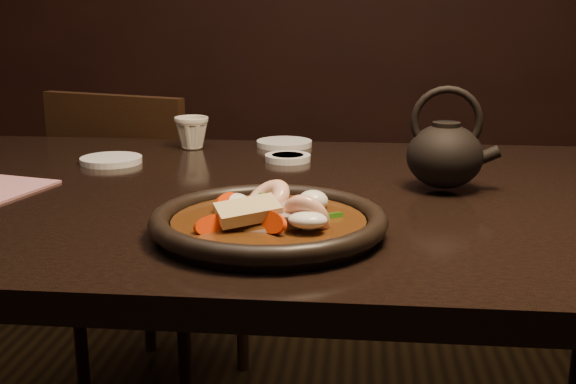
# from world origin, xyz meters

# --- Properties ---
(table) EXTENTS (1.60, 0.90, 0.75)m
(table) POSITION_xyz_m (0.00, 0.00, 0.67)
(table) COLOR black
(table) RESTS_ON floor
(chair) EXTENTS (0.50, 0.50, 0.84)m
(chair) POSITION_xyz_m (-0.33, 0.61, 0.46)
(chair) COLOR black
(chair) RESTS_ON floor
(plate) EXTENTS (0.31, 0.31, 0.03)m
(plate) POSITION_xyz_m (0.10, -0.23, 0.77)
(plate) COLOR black
(plate) RESTS_ON table
(stirfry) EXTENTS (0.19, 0.17, 0.07)m
(stirfry) POSITION_xyz_m (0.10, -0.23, 0.77)
(stirfry) COLOR #3C1E0B
(stirfry) RESTS_ON plate
(soy_dish) EXTENTS (0.09, 0.09, 0.01)m
(soy_dish) POSITION_xyz_m (0.08, 0.24, 0.76)
(soy_dish) COLOR white
(soy_dish) RESTS_ON table
(saucer_left) EXTENTS (0.12, 0.12, 0.01)m
(saucer_left) POSITION_xyz_m (-0.26, 0.18, 0.76)
(saucer_left) COLOR white
(saucer_left) RESTS_ON table
(saucer_right) EXTENTS (0.12, 0.12, 0.01)m
(saucer_right) POSITION_xyz_m (0.05, 0.39, 0.76)
(saucer_right) COLOR white
(saucer_right) RESTS_ON table
(tea_cup) EXTENTS (0.08, 0.08, 0.07)m
(tea_cup) POSITION_xyz_m (-0.14, 0.34, 0.79)
(tea_cup) COLOR beige
(tea_cup) RESTS_ON table
(chopsticks) EXTENTS (0.12, 0.20, 0.01)m
(chopsticks) POSITION_xyz_m (0.13, -0.07, 0.75)
(chopsticks) COLOR tan
(chopsticks) RESTS_ON table
(teapot) EXTENTS (0.15, 0.12, 0.17)m
(teapot) POSITION_xyz_m (0.35, 0.04, 0.81)
(teapot) COLOR black
(teapot) RESTS_ON table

